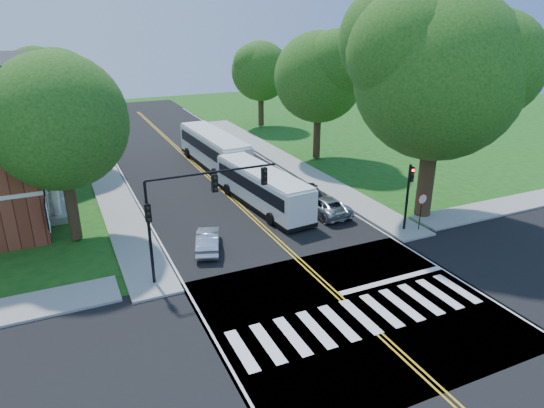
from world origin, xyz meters
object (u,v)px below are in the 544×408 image
hatchback (208,240)px  suv (325,205)px  signal_ne (409,189)px  dark_sedan (307,192)px  signal_nw (193,201)px  bus_lead (262,187)px  bus_follow (214,149)px

hatchback → suv: suv is taller
signal_ne → dark_sedan: (-3.10, 7.74, -2.27)m
signal_nw → signal_ne: size_ratio=1.62×
bus_lead → dark_sedan: bearing=170.4°
suv → bus_follow: bearing=-78.8°
bus_follow → hatchback: bus_follow is taller
signal_ne → dark_sedan: signal_ne is taller
hatchback → signal_ne: bearing=-173.3°
bus_follow → suv: bearing=100.9°
signal_ne → hatchback: size_ratio=1.16×
bus_follow → dark_sedan: size_ratio=2.60×
signal_nw → hatchback: 4.90m
signal_nw → dark_sedan: bearing=35.3°
bus_lead → signal_nw: bearing=42.1°
hatchback → suv: (9.29, 2.00, 0.03)m
suv → dark_sedan: bearing=-95.7°
signal_ne → hatchback: (-12.57, 2.78, -2.33)m
bus_lead → signal_ne: bearing=124.6°
signal_ne → bus_lead: 10.55m
bus_follow → dark_sedan: bearing=105.0°
signal_ne → dark_sedan: size_ratio=0.93×
signal_ne → suv: 6.24m
signal_ne → suv: (-3.29, 4.77, -2.30)m
signal_nw → signal_ne: signal_nw is taller
signal_ne → bus_lead: bearing=130.0°
signal_nw → suv: (10.77, 4.78, -3.71)m
dark_sedan → suv: bearing=101.1°
signal_ne → hatchback: 13.08m
signal_nw → bus_lead: (7.35, 8.02, -2.88)m
hatchback → suv: bearing=-148.7°
suv → dark_sedan: 2.97m
signal_nw → signal_ne: 14.13m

